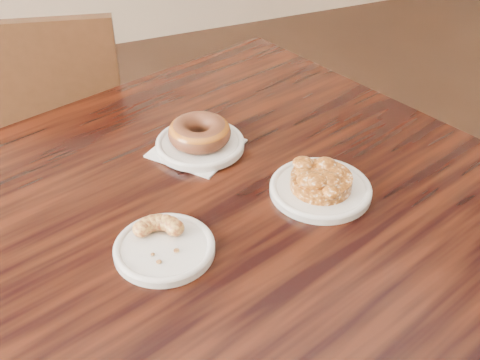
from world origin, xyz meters
name	(u,v)px	position (x,y,z in m)	size (l,w,h in m)	color
cafe_table	(237,343)	(-0.19, 0.08, 0.38)	(0.99, 0.99, 0.75)	black
chair_far	(49,144)	(-0.44, 0.87, 0.45)	(0.51, 0.51, 0.90)	black
napkin	(196,148)	(-0.20, 0.26, 0.75)	(0.14, 0.14, 0.00)	silver
plate_donut	(200,144)	(-0.19, 0.26, 0.76)	(0.17, 0.17, 0.01)	silver
plate_cruller	(164,249)	(-0.34, 0.01, 0.76)	(0.16, 0.16, 0.01)	silver
plate_fritter	(320,190)	(-0.04, 0.05, 0.76)	(0.18, 0.18, 0.01)	silver
glazed_donut	(200,132)	(-0.19, 0.26, 0.79)	(0.12, 0.12, 0.04)	brown
apple_fritter	(321,179)	(-0.04, 0.05, 0.78)	(0.15, 0.15, 0.03)	#4F2408
cruller_fragment	(163,239)	(-0.34, 0.01, 0.78)	(0.10, 0.10, 0.03)	#632D13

